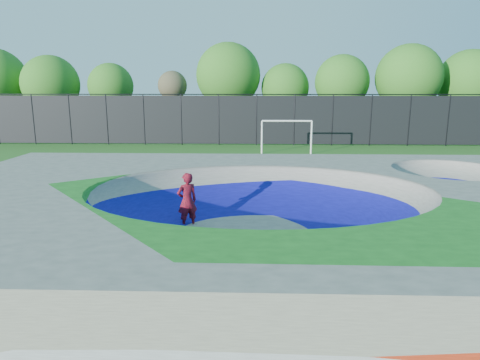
% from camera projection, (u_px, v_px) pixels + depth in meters
% --- Properties ---
extents(ground, '(120.00, 120.00, 0.00)m').
position_uv_depth(ground, '(259.00, 233.00, 13.85)').
color(ground, '#245918').
rests_on(ground, ground).
extents(skate_deck, '(22.00, 14.00, 1.50)m').
position_uv_depth(skate_deck, '(259.00, 211.00, 13.68)').
color(skate_deck, gray).
rests_on(skate_deck, ground).
extents(skater, '(0.83, 0.75, 1.90)m').
position_uv_depth(skater, '(187.00, 201.00, 14.13)').
color(skater, red).
rests_on(skater, ground).
extents(skateboard, '(0.77, 0.61, 0.05)m').
position_uv_depth(skateboard, '(188.00, 227.00, 14.33)').
color(skateboard, black).
rests_on(skateboard, ground).
extents(soccer_goal, '(3.56, 0.12, 2.35)m').
position_uv_depth(soccer_goal, '(287.00, 130.00, 29.61)').
color(soccer_goal, white).
rests_on(soccer_goal, ground).
extents(fence, '(48.09, 0.09, 4.04)m').
position_uv_depth(fence, '(256.00, 119.00, 33.88)').
color(fence, black).
rests_on(fence, ground).
extents(treeline, '(52.99, 7.35, 8.52)m').
position_uv_depth(treeline, '(265.00, 81.00, 38.08)').
color(treeline, '#4A3025').
rests_on(treeline, ground).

